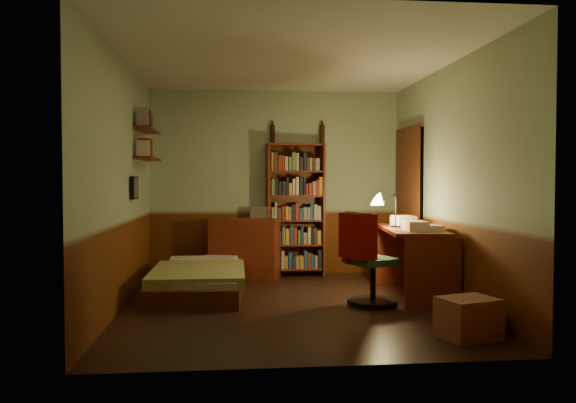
{
  "coord_description": "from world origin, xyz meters",
  "views": [
    {
      "loc": [
        -0.61,
        -5.91,
        1.32
      ],
      "look_at": [
        0.0,
        0.25,
        1.1
      ],
      "focal_mm": 35.0,
      "sensor_mm": 36.0,
      "label": 1
    }
  ],
  "objects": [
    {
      "name": "desk_lamp",
      "position": [
        1.3,
        0.5,
        1.12
      ],
      "size": [
        0.22,
        0.22,
        0.67
      ],
      "primitive_type": "cone",
      "rotation": [
        0.0,
        0.0,
        0.08
      ],
      "color": "black",
      "rests_on": "desk"
    },
    {
      "name": "red_jacket",
      "position": [
        0.63,
        -0.17,
        1.27
      ],
      "size": [
        0.25,
        0.42,
        0.47
      ],
      "primitive_type": "cube",
      "rotation": [
        0.0,
        0.0,
        0.08
      ],
      "color": "#960A00",
      "rests_on": "office_chair"
    },
    {
      "name": "wall_front",
      "position": [
        0.0,
        -2.01,
        1.3
      ],
      "size": [
        3.5,
        0.02,
        2.6
      ],
      "primitive_type": "cube",
      "color": "#98AC88",
      "rests_on": "ground"
    },
    {
      "name": "paper_stack",
      "position": [
        1.44,
        0.64,
        0.84
      ],
      "size": [
        0.27,
        0.33,
        0.11
      ],
      "primitive_type": "cube",
      "rotation": [
        0.0,
        0.0,
        0.25
      ],
      "color": "silver",
      "rests_on": "desk"
    },
    {
      "name": "desk",
      "position": [
        1.44,
        0.37,
        0.39
      ],
      "size": [
        0.77,
        1.52,
        0.78
      ],
      "primitive_type": "cube",
      "rotation": [
        0.0,
        0.0,
        -0.12
      ],
      "color": "#5C1E10",
      "rests_on": "ground"
    },
    {
      "name": "floor",
      "position": [
        0.0,
        0.0,
        -0.01
      ],
      "size": [
        3.5,
        4.0,
        0.02
      ],
      "primitive_type": "cube",
      "color": "black",
      "rests_on": "ground"
    },
    {
      "name": "wall_left",
      "position": [
        -1.76,
        0.0,
        1.3
      ],
      "size": [
        0.02,
        4.0,
        2.6
      ],
      "primitive_type": "cube",
      "color": "#98AC88",
      "rests_on": "ground"
    },
    {
      "name": "cardboard_box_b",
      "position": [
        1.55,
        -1.27,
        0.11
      ],
      "size": [
        0.33,
        0.29,
        0.22
      ],
      "primitive_type": "cube",
      "rotation": [
        0.0,
        0.0,
        -0.12
      ],
      "color": "#8F5B44",
      "rests_on": "ground"
    },
    {
      "name": "mini_stereo",
      "position": [
        -0.2,
        1.89,
        0.9
      ],
      "size": [
        0.34,
        0.3,
        0.16
      ],
      "primitive_type": "cube",
      "rotation": [
        0.0,
        0.0,
        -0.31
      ],
      "color": "#B2B2B7",
      "rests_on": "dresser"
    },
    {
      "name": "bookshelf",
      "position": [
        0.26,
        1.85,
        0.92
      ],
      "size": [
        0.81,
        0.33,
        1.85
      ],
      "primitive_type": "cube",
      "rotation": [
        0.0,
        0.0,
        0.11
      ],
      "color": "#5C1E10",
      "rests_on": "ground"
    },
    {
      "name": "wall_shelf_lower",
      "position": [
        -1.64,
        1.1,
        1.6
      ],
      "size": [
        0.2,
        0.9,
        0.03
      ],
      "primitive_type": "cube",
      "color": "#5C1E10",
      "rests_on": "wall_left"
    },
    {
      "name": "doorway",
      "position": [
        1.72,
        1.3,
        1.0
      ],
      "size": [
        0.06,
        0.9,
        2.0
      ],
      "primitive_type": "cube",
      "color": "black",
      "rests_on": "ground"
    },
    {
      "name": "bed",
      "position": [
        -1.0,
        0.73,
        0.28
      ],
      "size": [
        1.1,
        1.91,
        0.55
      ],
      "primitive_type": "cube",
      "rotation": [
        0.0,
        0.0,
        -0.06
      ],
      "color": "olive",
      "rests_on": "ground"
    },
    {
      "name": "wall_shelf_upper",
      "position": [
        -1.64,
        1.1,
        1.95
      ],
      "size": [
        0.2,
        0.9,
        0.03
      ],
      "primitive_type": "cube",
      "color": "#5C1E10",
      "rests_on": "wall_left"
    },
    {
      "name": "bottle_left",
      "position": [
        -0.05,
        1.96,
        1.98
      ],
      "size": [
        0.08,
        0.08,
        0.27
      ],
      "primitive_type": "cylinder",
      "rotation": [
        0.0,
        0.0,
        0.21
      ],
      "color": "black",
      "rests_on": "bookshelf"
    },
    {
      "name": "wall_right",
      "position": [
        1.76,
        0.0,
        1.3
      ],
      "size": [
        0.02,
        4.0,
        2.6
      ],
      "primitive_type": "cube",
      "color": "#98AC88",
      "rests_on": "ground"
    },
    {
      "name": "wall_back",
      "position": [
        0.0,
        2.01,
        1.3
      ],
      "size": [
        3.5,
        0.02,
        2.6
      ],
      "primitive_type": "cube",
      "color": "#98AC88",
      "rests_on": "ground"
    },
    {
      "name": "dresser",
      "position": [
        -0.44,
        1.76,
        0.41
      ],
      "size": [
        1.01,
        0.71,
        0.82
      ],
      "primitive_type": "cube",
      "rotation": [
        0.0,
        0.0,
        -0.29
      ],
      "color": "#5C1E10",
      "rests_on": "ground"
    },
    {
      "name": "ceiling",
      "position": [
        0.0,
        0.0,
        2.61
      ],
      "size": [
        3.5,
        4.0,
        0.02
      ],
      "primitive_type": "cube",
      "color": "silver",
      "rests_on": "wall_back"
    },
    {
      "name": "office_chair",
      "position": [
        0.88,
        -0.06,
        0.52
      ],
      "size": [
        0.65,
        0.61,
        1.03
      ],
      "primitive_type": "cube",
      "rotation": [
        0.0,
        0.0,
        0.38
      ],
      "color": "#264F2C",
      "rests_on": "ground"
    },
    {
      "name": "bottle_right",
      "position": [
        0.66,
        1.96,
        1.99
      ],
      "size": [
        0.09,
        0.09,
        0.27
      ],
      "primitive_type": "cylinder",
      "rotation": [
        0.0,
        0.0,
        0.24
      ],
      "color": "black",
      "rests_on": "bookshelf"
    },
    {
      "name": "door_trim",
      "position": [
        1.69,
        1.3,
        1.0
      ],
      "size": [
        0.02,
        0.98,
        2.08
      ],
      "primitive_type": "cube",
      "color": "#431C0B",
      "rests_on": "ground"
    },
    {
      "name": "cardboard_box_a",
      "position": [
        1.36,
        -1.4,
        0.17
      ],
      "size": [
        0.54,
        0.48,
        0.34
      ],
      "primitive_type": "cube",
      "rotation": [
        0.0,
        0.0,
        0.29
      ],
      "color": "#8F5B44",
      "rests_on": "ground"
    },
    {
      "name": "framed_picture",
      "position": [
        -1.72,
        0.6,
        1.25
      ],
      "size": [
        0.04,
        0.32,
        0.26
      ],
      "primitive_type": "cube",
      "color": "black",
      "rests_on": "wall_left"
    }
  ]
}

